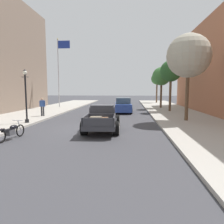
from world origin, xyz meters
name	(u,v)px	position (x,y,z in m)	size (l,w,h in m)	color
ground_plane	(92,129)	(0.00, 0.00, 0.00)	(140.00, 140.00, 0.00)	#3D3D42
sidewalk_right	(207,130)	(7.25, 0.00, 0.07)	(5.50, 64.00, 0.15)	#ADA89E
hotrod_truck_gunmetal	(103,118)	(0.73, -0.18, 0.75)	(2.32, 4.99, 1.58)	#333338
motorcycle_parked	(11,131)	(-3.59, -3.20, 0.44)	(0.62, 2.11, 0.93)	black
car_background_blue	(123,106)	(1.71, 9.62, 0.77)	(2.08, 4.40, 1.65)	#284293
pedestrian_sidewalk_left	(42,106)	(-5.46, 4.98, 1.09)	(0.53, 0.22, 1.65)	#333338
street_lamp_near	(26,92)	(-5.01, 1.21, 2.39)	(0.50, 0.32, 3.85)	black
flagpole	(60,65)	(-7.00, 14.61, 5.77)	(1.74, 0.16, 9.16)	#B2B2B7
street_tree_nearest	(189,56)	(6.86, 3.32, 5.07)	(3.30, 3.30, 6.59)	brown
street_tree_second	(171,71)	(6.93, 10.42, 4.52)	(2.35, 2.35, 5.59)	brown
street_tree_third	(161,77)	(6.52, 14.36, 4.20)	(2.36, 2.36, 5.27)	brown
street_tree_farthest	(157,79)	(7.33, 25.12, 4.38)	(2.10, 2.10, 5.34)	brown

